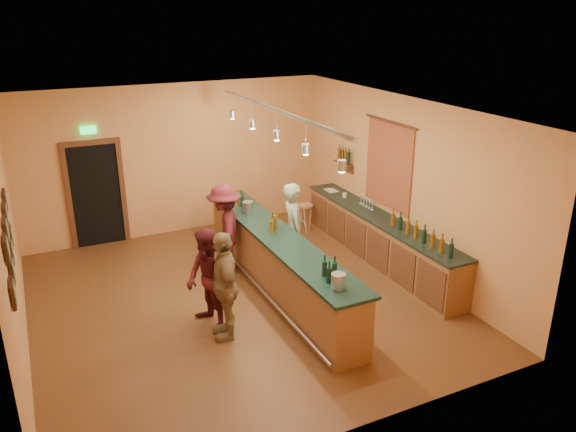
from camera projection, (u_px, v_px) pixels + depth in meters
name	position (u px, v px, depth m)	size (l,w,h in m)	color
floor	(238.00, 299.00, 9.49)	(7.00, 7.00, 0.00)	brown
ceiling	(231.00, 110.00, 8.37)	(6.50, 7.00, 0.02)	silver
wall_back	(176.00, 160.00, 11.89)	(6.50, 0.02, 3.20)	#E39455
wall_front	(350.00, 312.00, 5.98)	(6.50, 0.02, 3.20)	#E39455
wall_left	(10.00, 246.00, 7.61)	(0.02, 7.00, 3.20)	#E39455
wall_right	(401.00, 184.00, 10.25)	(0.02, 7.00, 3.20)	#E39455
doorway	(96.00, 192.00, 11.34)	(1.15, 0.09, 2.48)	black
tapestry	(389.00, 166.00, 10.49)	(0.03, 1.40, 1.60)	maroon
bottle_shelf	(344.00, 158.00, 11.80)	(0.17, 0.55, 0.54)	#553219
picture_grid	(9.00, 241.00, 6.87)	(0.06, 2.20, 0.70)	#382111
back_counter	(380.00, 240.00, 10.68)	(0.60, 4.55, 1.27)	brown
tasting_bar	(278.00, 259.00, 9.58)	(0.74, 5.10, 1.38)	brown
pendant_track	(277.00, 120.00, 8.75)	(0.11, 4.60, 0.50)	silver
bartender	(294.00, 229.00, 10.13)	(0.64, 0.42, 1.75)	gray
customer_a	(209.00, 280.00, 8.41)	(0.78, 0.61, 1.60)	#59191E
customer_b	(224.00, 285.00, 8.17)	(0.98, 0.41, 1.68)	#997A51
customer_c	(225.00, 229.00, 10.19)	(1.09, 0.63, 1.69)	#59191E
bar_stool	(306.00, 211.00, 12.16)	(0.31, 0.31, 0.64)	#AA814D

